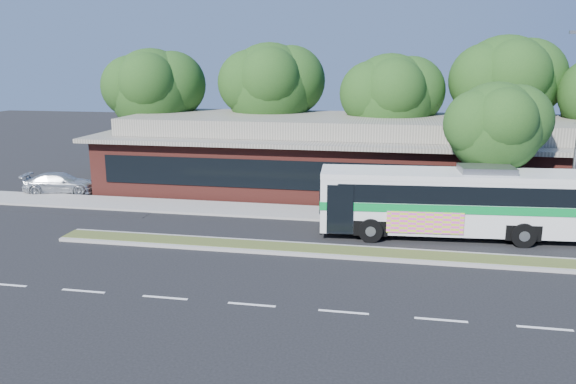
{
  "coord_description": "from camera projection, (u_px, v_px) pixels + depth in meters",
  "views": [
    {
      "loc": [
        1.32,
        -21.48,
        7.76
      ],
      "look_at": [
        -3.25,
        2.73,
        2.0
      ],
      "focal_mm": 35.0,
      "sensor_mm": 36.0,
      "label": 1
    }
  ],
  "objects": [
    {
      "name": "tree_bg_a",
      "position": [
        159.0,
        89.0,
        38.34
      ],
      "size": [
        6.47,
        5.8,
        8.63
      ],
      "color": "black",
      "rests_on": "ground"
    },
    {
      "name": "plaza_building",
      "position": [
        371.0,
        155.0,
        34.5
      ],
      "size": [
        33.2,
        11.2,
        4.45
      ],
      "color": "#5D231D",
      "rests_on": "ground"
    },
    {
      "name": "sedan",
      "position": [
        60.0,
        183.0,
        33.69
      ],
      "size": [
        4.51,
        2.62,
        1.23
      ],
      "primitive_type": "imported",
      "rotation": [
        0.0,
        0.0,
        1.79
      ],
      "color": "#B9BDC1",
      "rests_on": "ground"
    },
    {
      "name": "parking_lot",
      "position": [
        80.0,
        187.0,
        35.37
      ],
      "size": [
        14.0,
        12.0,
        0.01
      ],
      "primitive_type": "cube",
      "color": "black",
      "rests_on": "ground"
    },
    {
      "name": "sidewalk",
      "position": [
        364.0,
        216.0,
        28.67
      ],
      "size": [
        44.0,
        2.6,
        0.12
      ],
      "primitive_type": "cube",
      "color": "gray",
      "rests_on": "ground"
    },
    {
      "name": "sidewalk_tree",
      "position": [
        502.0,
        126.0,
        26.36
      ],
      "size": [
        4.83,
        4.33,
        6.85
      ],
      "color": "black",
      "rests_on": "ground"
    },
    {
      "name": "transit_bus",
      "position": [
        452.0,
        197.0,
        25.06
      ],
      "size": [
        11.79,
        3.41,
        3.27
      ],
      "rotation": [
        0.0,
        0.0,
        0.08
      ],
      "color": "silver",
      "rests_on": "ground"
    },
    {
      "name": "tree_bg_d",
      "position": [
        512.0,
        83.0,
        35.03
      ],
      "size": [
        6.91,
        6.2,
        9.37
      ],
      "color": "black",
      "rests_on": "ground"
    },
    {
      "name": "tree_bg_c",
      "position": [
        396.0,
        96.0,
        35.51
      ],
      "size": [
        6.24,
        5.6,
        8.26
      ],
      "color": "black",
      "rests_on": "ground"
    },
    {
      "name": "tree_bg_b",
      "position": [
        277.0,
        86.0,
        37.79
      ],
      "size": [
        6.69,
        6.0,
        9.0
      ],
      "color": "black",
      "rests_on": "ground"
    },
    {
      "name": "ground",
      "position": [
        355.0,
        259.0,
        22.56
      ],
      "size": [
        120.0,
        120.0,
        0.0
      ],
      "primitive_type": "plane",
      "color": "black",
      "rests_on": "ground"
    },
    {
      "name": "median_strip",
      "position": [
        356.0,
        252.0,
        23.12
      ],
      "size": [
        26.0,
        1.1,
        0.15
      ],
      "primitive_type": "cube",
      "color": "#464B20",
      "rests_on": "ground"
    }
  ]
}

